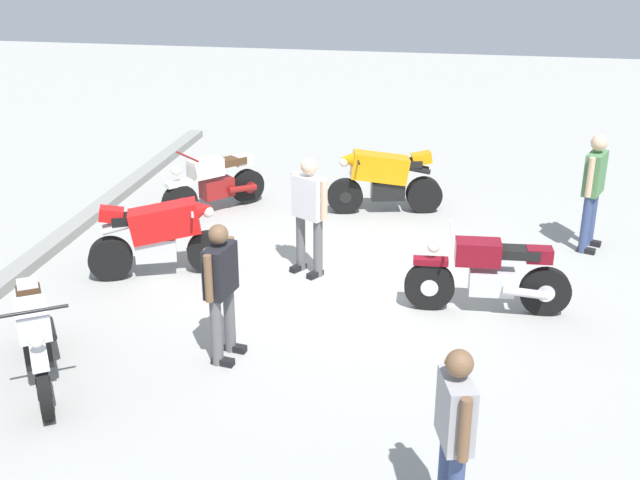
% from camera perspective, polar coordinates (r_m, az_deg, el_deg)
% --- Properties ---
extents(ground_plane, '(40.00, 40.00, 0.00)m').
position_cam_1_polar(ground_plane, '(11.14, 2.14, -2.77)').
color(ground_plane, '#9E9E99').
extents(curb_edge, '(14.00, 0.30, 0.15)m').
position_cam_1_polar(curb_edge, '(12.55, -19.11, -0.70)').
color(curb_edge, gray).
rests_on(curb_edge, ground).
extents(motorcycle_silver_cruiser, '(1.82, 1.24, 1.09)m').
position_cam_1_polar(motorcycle_silver_cruiser, '(9.09, -19.70, -6.61)').
color(motorcycle_silver_cruiser, black).
rests_on(motorcycle_silver_cruiser, ground).
extents(motorcycle_cream_vintage, '(1.57, 1.40, 1.07)m').
position_cam_1_polar(motorcycle_cream_vintage, '(13.64, -7.55, 4.03)').
color(motorcycle_cream_vintage, black).
rests_on(motorcycle_cream_vintage, ground).
extents(motorcycle_maroon_cruiser, '(0.70, 2.09, 1.09)m').
position_cam_1_polar(motorcycle_maroon_cruiser, '(10.23, 12.04, -2.44)').
color(motorcycle_maroon_cruiser, black).
rests_on(motorcycle_maroon_cruiser, ground).
extents(motorcycle_orange_sportbike, '(0.79, 1.94, 1.14)m').
position_cam_1_polar(motorcycle_orange_sportbike, '(13.47, 4.65, 4.39)').
color(motorcycle_orange_sportbike, black).
rests_on(motorcycle_orange_sportbike, ground).
extents(motorcycle_red_sportbike, '(0.96, 1.89, 1.14)m').
position_cam_1_polar(motorcycle_red_sportbike, '(11.24, -11.46, 0.31)').
color(motorcycle_red_sportbike, black).
rests_on(motorcycle_red_sportbike, ground).
extents(person_in_black_shirt, '(0.64, 0.37, 1.63)m').
position_cam_1_polar(person_in_black_shirt, '(8.88, -7.11, -3.18)').
color(person_in_black_shirt, '#59595B').
rests_on(person_in_black_shirt, ground).
extents(person_in_green_shirt, '(0.66, 0.45, 1.78)m').
position_cam_1_polar(person_in_green_shirt, '(12.45, 19.04, 3.81)').
color(person_in_green_shirt, '#384772').
rests_on(person_in_green_shirt, ground).
extents(person_in_gray_shirt, '(0.64, 0.40, 1.65)m').
position_cam_1_polar(person_in_gray_shirt, '(6.56, 9.60, -13.24)').
color(person_in_gray_shirt, '#384772').
rests_on(person_in_gray_shirt, ground).
extents(person_in_white_shirt, '(0.49, 0.60, 1.69)m').
position_cam_1_polar(person_in_white_shirt, '(10.95, -0.80, 2.26)').
color(person_in_white_shirt, '#59595B').
rests_on(person_in_white_shirt, ground).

